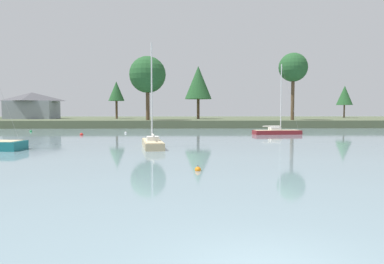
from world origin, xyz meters
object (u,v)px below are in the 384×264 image
(mooring_buoy_red, at_px, (82,135))
(mooring_buoy_green, at_px, (31,131))
(mooring_buoy_white, at_px, (126,133))
(sailboat_sand, at_px, (153,145))
(mooring_buoy_orange, at_px, (198,170))
(sailboat_maroon, at_px, (277,133))

(mooring_buoy_red, bearing_deg, mooring_buoy_green, 141.77)
(mooring_buoy_red, bearing_deg, mooring_buoy_white, 35.82)
(sailboat_sand, relative_size, mooring_buoy_white, 24.53)
(mooring_buoy_orange, height_order, mooring_buoy_red, mooring_buoy_red)
(sailboat_sand, bearing_deg, mooring_buoy_white, 105.77)
(sailboat_sand, xyz_separation_m, mooring_buoy_white, (-5.50, 19.46, -0.14))
(mooring_buoy_orange, relative_size, mooring_buoy_green, 0.94)
(sailboat_sand, height_order, mooring_buoy_red, sailboat_sand)
(sailboat_maroon, relative_size, mooring_buoy_white, 25.23)
(mooring_buoy_green, distance_m, mooring_buoy_red, 12.72)
(mooring_buoy_orange, distance_m, mooring_buoy_red, 31.13)
(sailboat_maroon, relative_size, mooring_buoy_green, 24.36)
(sailboat_sand, distance_m, mooring_buoy_white, 20.22)
(sailboat_maroon, xyz_separation_m, mooring_buoy_red, (-26.31, -1.03, -0.12))
(mooring_buoy_orange, bearing_deg, mooring_buoy_red, 117.07)
(mooring_buoy_red, bearing_deg, sailboat_maroon, 2.25)
(mooring_buoy_orange, distance_m, mooring_buoy_white, 32.73)
(mooring_buoy_green, height_order, mooring_buoy_red, mooring_buoy_red)
(sailboat_maroon, xyz_separation_m, mooring_buoy_green, (-36.31, 6.84, -0.14))
(sailboat_sand, bearing_deg, mooring_buoy_green, 131.28)
(mooring_buoy_green, bearing_deg, mooring_buoy_orange, -55.83)
(sailboat_maroon, height_order, mooring_buoy_orange, sailboat_maroon)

